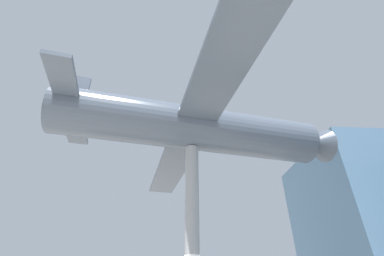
{
  "coord_description": "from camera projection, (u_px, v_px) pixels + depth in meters",
  "views": [
    {
      "loc": [
        10.7,
        -0.6,
        1.56
      ],
      "look_at": [
        0.0,
        0.0,
        8.1
      ],
      "focal_mm": 24.0,
      "sensor_mm": 36.0,
      "label": 1
    }
  ],
  "objects": [
    {
      "name": "support_pylon_central",
      "position": [
        192.0,
        227.0,
        10.17
      ],
      "size": [
        0.59,
        0.59,
        7.02
      ],
      "color": "#999EA3",
      "rests_on": "ground_plane"
    },
    {
      "name": "suspended_airplane",
      "position": [
        198.0,
        129.0,
        12.62
      ],
      "size": [
        20.59,
        14.53,
        3.1
      ],
      "rotation": [
        0.0,
        0.0,
        0.2
      ],
      "color": "#4C5666",
      "rests_on": "support_pylon_central"
    }
  ]
}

